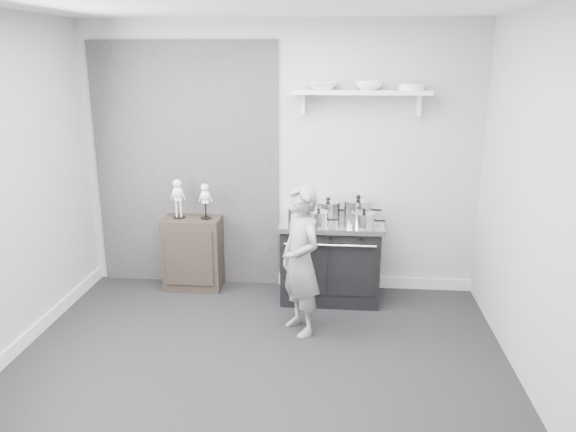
# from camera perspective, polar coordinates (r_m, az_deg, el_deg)

# --- Properties ---
(ground) EXTENTS (4.00, 4.00, 0.00)m
(ground) POSITION_cam_1_polar(r_m,az_deg,el_deg) (4.48, -3.40, -15.75)
(ground) COLOR black
(ground) RESTS_ON ground
(room_shell) EXTENTS (4.02, 3.62, 2.71)m
(room_shell) POSITION_cam_1_polar(r_m,az_deg,el_deg) (4.03, -4.73, 5.74)
(room_shell) COLOR #A8A8A6
(room_shell) RESTS_ON ground
(wall_shelf) EXTENTS (1.30, 0.26, 0.24)m
(wall_shelf) POSITION_cam_1_polar(r_m,az_deg,el_deg) (5.45, 7.46, 12.26)
(wall_shelf) COLOR silver
(wall_shelf) RESTS_ON room_shell
(stove) EXTENTS (1.00, 0.63, 0.80)m
(stove) POSITION_cam_1_polar(r_m,az_deg,el_deg) (5.59, 4.31, -4.45)
(stove) COLOR black
(stove) RESTS_ON ground
(side_cabinet) EXTENTS (0.58, 0.34, 0.76)m
(side_cabinet) POSITION_cam_1_polar(r_m,az_deg,el_deg) (5.91, -9.59, -3.74)
(side_cabinet) COLOR black
(side_cabinet) RESTS_ON ground
(child) EXTENTS (0.53, 0.57, 1.32)m
(child) POSITION_cam_1_polar(r_m,az_deg,el_deg) (4.82, 1.31, -4.60)
(child) COLOR gray
(child) RESTS_ON ground
(pot_front_left) EXTENTS (0.32, 0.24, 0.20)m
(pot_front_left) POSITION_cam_1_polar(r_m,az_deg,el_deg) (5.33, 1.25, 0.02)
(pot_front_left) COLOR silver
(pot_front_left) RESTS_ON stove
(pot_back_left) EXTENTS (0.34, 0.25, 0.20)m
(pot_back_left) POSITION_cam_1_polar(r_m,az_deg,el_deg) (5.58, 4.08, 0.71)
(pot_back_left) COLOR silver
(pot_back_left) RESTS_ON stove
(pot_back_right) EXTENTS (0.37, 0.28, 0.24)m
(pot_back_right) POSITION_cam_1_polar(r_m,az_deg,el_deg) (5.56, 7.12, 0.73)
(pot_back_right) COLOR silver
(pot_back_right) RESTS_ON stove
(pot_front_right) EXTENTS (0.31, 0.22, 0.18)m
(pot_front_right) POSITION_cam_1_polar(r_m,az_deg,el_deg) (5.30, 7.71, -0.35)
(pot_front_right) COLOR silver
(pot_front_right) RESTS_ON stove
(pot_front_center) EXTENTS (0.27, 0.19, 0.17)m
(pot_front_center) POSITION_cam_1_polar(r_m,az_deg,el_deg) (5.29, 3.13, -0.25)
(pot_front_center) COLOR silver
(pot_front_center) RESTS_ON stove
(skeleton_full) EXTENTS (0.13, 0.08, 0.47)m
(skeleton_full) POSITION_cam_1_polar(r_m,az_deg,el_deg) (5.77, -11.12, 2.04)
(skeleton_full) COLOR silver
(skeleton_full) RESTS_ON side_cabinet
(skeleton_torso) EXTENTS (0.12, 0.08, 0.42)m
(skeleton_torso) POSITION_cam_1_polar(r_m,az_deg,el_deg) (5.70, -8.41, 1.76)
(skeleton_torso) COLOR silver
(skeleton_torso) RESTS_ON side_cabinet
(bowl_large) EXTENTS (0.31, 0.31, 0.08)m
(bowl_large) POSITION_cam_1_polar(r_m,az_deg,el_deg) (5.44, 3.55, 13.08)
(bowl_large) COLOR white
(bowl_large) RESTS_ON wall_shelf
(bowl_small) EXTENTS (0.26, 0.26, 0.08)m
(bowl_small) POSITION_cam_1_polar(r_m,az_deg,el_deg) (5.44, 8.21, 12.99)
(bowl_small) COLOR white
(bowl_small) RESTS_ON wall_shelf
(plate_stack) EXTENTS (0.24, 0.24, 0.06)m
(plate_stack) POSITION_cam_1_polar(r_m,az_deg,el_deg) (5.48, 12.46, 12.69)
(plate_stack) COLOR white
(plate_stack) RESTS_ON wall_shelf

